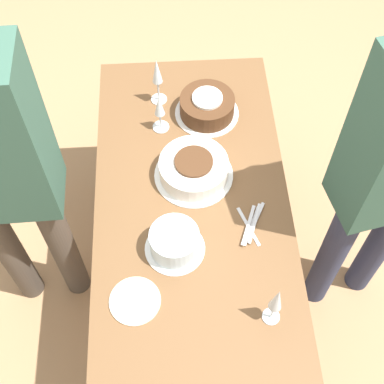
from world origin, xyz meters
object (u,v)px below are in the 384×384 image
(cake_front_chocolate, at_px, (207,106))
(wine_glass_far, at_px, (160,108))
(wine_glass_extra, at_px, (277,301))
(cake_center_white, at_px, (194,169))
(wine_glass_near, at_px, (157,74))
(cake_back_decorated, at_px, (175,242))

(cake_front_chocolate, bearing_deg, wine_glass_far, 108.01)
(wine_glass_far, distance_m, wine_glass_extra, 0.88)
(cake_front_chocolate, bearing_deg, cake_center_white, 166.53)
(cake_front_chocolate, relative_size, wine_glass_far, 1.46)
(cake_front_chocolate, height_order, wine_glass_extra, wine_glass_extra)
(wine_glass_near, relative_size, wine_glass_far, 1.25)
(cake_back_decorated, xyz_separation_m, wine_glass_extra, (-0.27, -0.30, 0.09))
(wine_glass_far, bearing_deg, wine_glass_extra, -157.78)
(wine_glass_far, xyz_separation_m, wine_glass_extra, (-0.82, -0.33, 0.03))
(cake_front_chocolate, relative_size, wine_glass_extra, 1.22)
(wine_glass_extra, bearing_deg, cake_center_white, 20.62)
(wine_glass_far, bearing_deg, cake_center_white, -154.18)
(cake_back_decorated, height_order, wine_glass_far, wine_glass_far)
(wine_glass_near, bearing_deg, wine_glass_far, -178.59)
(wine_glass_far, bearing_deg, cake_front_chocolate, -71.99)
(cake_center_white, xyz_separation_m, wine_glass_far, (0.24, 0.12, 0.07))
(cake_front_chocolate, height_order, wine_glass_near, wine_glass_near)
(wine_glass_extra, bearing_deg, cake_back_decorated, 48.60)
(cake_front_chocolate, xyz_separation_m, wine_glass_far, (-0.06, 0.19, 0.07))
(cake_center_white, height_order, wine_glass_near, wine_glass_near)
(cake_center_white, distance_m, wine_glass_far, 0.28)
(wine_glass_near, bearing_deg, cake_back_decorated, -176.99)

